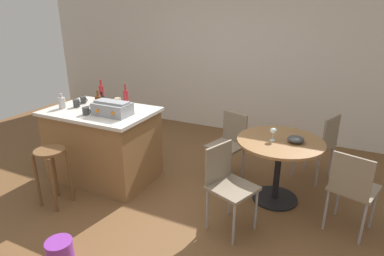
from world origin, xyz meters
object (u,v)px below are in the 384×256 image
at_px(dining_table, 279,155).
at_px(bottle_3, 102,94).
at_px(wooden_stool, 52,165).
at_px(cup_1, 118,102).
at_px(cup_3, 86,111).
at_px(toolbox, 112,108).
at_px(serving_bowl, 296,139).
at_px(bottle_1, 98,103).
at_px(bottle_2, 62,103).
at_px(bottle_0, 102,102).
at_px(cup_2, 77,103).
at_px(wine_glass, 273,131).
at_px(folding_chair_left, 227,181).
at_px(cup_0, 83,100).
at_px(bottle_4, 126,99).
at_px(kitchen_island, 104,144).
at_px(plastic_bucket, 60,252).
at_px(folding_chair_far, 229,141).
at_px(folding_chair_right, 352,186).
at_px(folding_chair_near, 320,142).

relative_size(dining_table, bottle_3, 3.07).
xyz_separation_m(wooden_stool, cup_1, (0.17, 1.00, 0.49)).
bearing_deg(cup_3, toolbox, 23.43).
relative_size(cup_1, serving_bowl, 0.67).
height_order(bottle_1, bottle_2, bottle_1).
distance_m(bottle_0, cup_2, 0.34).
bearing_deg(toolbox, wooden_stool, -119.54).
relative_size(toolbox, wine_glass, 3.04).
xyz_separation_m(dining_table, wine_glass, (-0.08, -0.04, 0.28)).
relative_size(folding_chair_left, cup_3, 7.24).
height_order(cup_0, wine_glass, cup_0).
xyz_separation_m(bottle_4, cup_2, (-0.58, -0.26, -0.07)).
bearing_deg(wooden_stool, cup_2, 109.56).
relative_size(toolbox, bottle_4, 1.45).
xyz_separation_m(kitchen_island, bottle_4, (0.23, 0.23, 0.57)).
height_order(bottle_3, serving_bowl, bottle_3).
xyz_separation_m(bottle_2, cup_1, (0.54, 0.41, -0.02)).
bearing_deg(plastic_bucket, folding_chair_far, 69.85).
bearing_deg(folding_chair_right, cup_0, 179.55).
bearing_deg(bottle_0, folding_chair_left, -11.74).
bearing_deg(kitchen_island, bottle_2, -162.25).
bearing_deg(cup_3, folding_chair_left, -2.36).
distance_m(bottle_2, bottle_3, 0.51).
relative_size(folding_chair_left, plastic_bucket, 3.75).
bearing_deg(wooden_stool, folding_chair_left, 13.50).
relative_size(wooden_stool, cup_2, 5.68).
bearing_deg(dining_table, plastic_bucket, -128.63).
bearing_deg(cup_1, cup_0, -166.73).
bearing_deg(folding_chair_near, bottle_2, -156.74).
xyz_separation_m(wooden_stool, folding_chair_left, (1.87, 0.45, 0.03)).
height_order(folding_chair_far, toolbox, toolbox).
relative_size(cup_1, wine_glass, 0.84).
distance_m(bottle_2, cup_3, 0.46).
distance_m(bottle_3, bottle_4, 0.44).
height_order(wooden_stool, folding_chair_left, folding_chair_left).
bearing_deg(cup_3, folding_chair_right, 6.71).
bearing_deg(bottle_1, wooden_stool, -97.86).
distance_m(bottle_0, cup_0, 0.38).
xyz_separation_m(bottle_1, wine_glass, (2.04, 0.40, -0.17)).
height_order(bottle_4, wine_glass, bottle_4).
height_order(folding_chair_far, cup_3, cup_3).
relative_size(dining_table, folding_chair_far, 1.11).
height_order(dining_table, toolbox, toolbox).
relative_size(folding_chair_left, bottle_4, 2.88).
relative_size(bottle_3, plastic_bucket, 1.33).
bearing_deg(bottle_4, folding_chair_near, 21.61).
relative_size(folding_chair_right, bottle_0, 4.20).
xyz_separation_m(folding_chair_left, cup_1, (-1.70, 0.55, 0.46)).
height_order(folding_chair_left, bottle_0, bottle_0).
bearing_deg(bottle_3, cup_1, -5.59).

